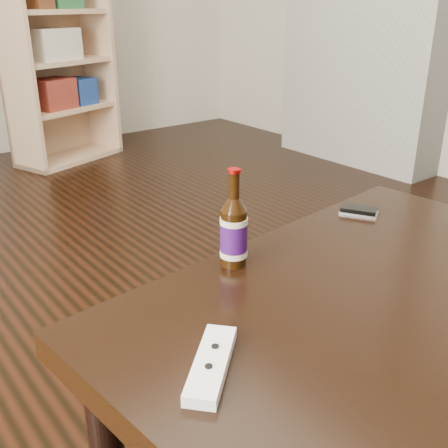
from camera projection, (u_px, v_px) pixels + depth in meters
floor at (175, 368)px, 1.68m from camera, size 5.00×6.00×0.01m
bookshelf at (55, 57)px, 3.63m from camera, size 0.82×0.57×1.40m
coffee_table at (372, 311)px, 1.22m from camera, size 1.35×0.87×0.48m
beer_bottle at (234, 232)px, 1.26m from camera, size 0.07×0.07×0.25m
phone at (359, 211)px, 1.60m from camera, size 0.10×0.12×0.02m
remote at (211, 364)px, 0.92m from camera, size 0.19×0.18×0.03m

